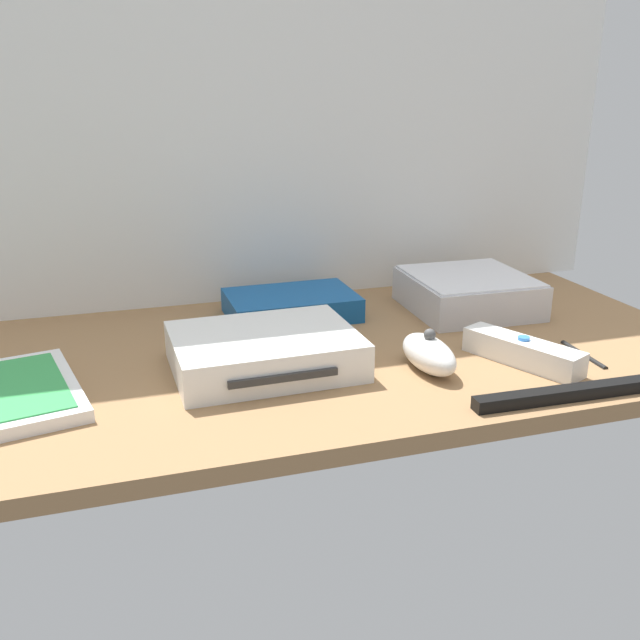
# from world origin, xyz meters

# --- Properties ---
(ground_plane) EXTENTS (1.00, 0.48, 0.02)m
(ground_plane) POSITION_xyz_m (0.00, 0.00, -0.01)
(ground_plane) COLOR #936D47
(ground_plane) RESTS_ON ground
(back_wall) EXTENTS (1.10, 0.01, 0.64)m
(back_wall) POSITION_xyz_m (0.00, 0.25, 0.32)
(back_wall) COLOR white
(back_wall) RESTS_ON ground
(game_console) EXTENTS (0.21, 0.17, 0.04)m
(game_console) POSITION_xyz_m (-0.08, -0.04, 0.02)
(game_console) COLOR white
(game_console) RESTS_ON ground_plane
(mini_computer) EXTENTS (0.17, 0.17, 0.05)m
(mini_computer) POSITION_xyz_m (0.26, 0.09, 0.03)
(mini_computer) COLOR silver
(mini_computer) RESTS_ON ground_plane
(game_case) EXTENTS (0.17, 0.21, 0.02)m
(game_case) POSITION_xyz_m (-0.36, -0.04, 0.01)
(game_case) COLOR white
(game_case) RESTS_ON ground_plane
(network_router) EXTENTS (0.18, 0.13, 0.03)m
(network_router) POSITION_xyz_m (0.00, 0.14, 0.02)
(network_router) COLOR #145193
(network_router) RESTS_ON ground_plane
(remote_wand) EXTENTS (0.09, 0.15, 0.03)m
(remote_wand) POSITION_xyz_m (0.22, -0.11, 0.02)
(remote_wand) COLOR white
(remote_wand) RESTS_ON ground_plane
(remote_nunchuk) EXTENTS (0.05, 0.10, 0.05)m
(remote_nunchuk) POSITION_xyz_m (0.10, -0.10, 0.02)
(remote_nunchuk) COLOR white
(remote_nunchuk) RESTS_ON ground_plane
(sensor_bar) EXTENTS (0.24, 0.02, 0.01)m
(sensor_bar) POSITION_xyz_m (0.22, -0.21, 0.01)
(sensor_bar) COLOR black
(sensor_bar) RESTS_ON ground_plane
(stylus_pen) EXTENTS (0.01, 0.09, 0.01)m
(stylus_pen) POSITION_xyz_m (0.30, -0.11, 0.00)
(stylus_pen) COLOR black
(stylus_pen) RESTS_ON ground_plane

